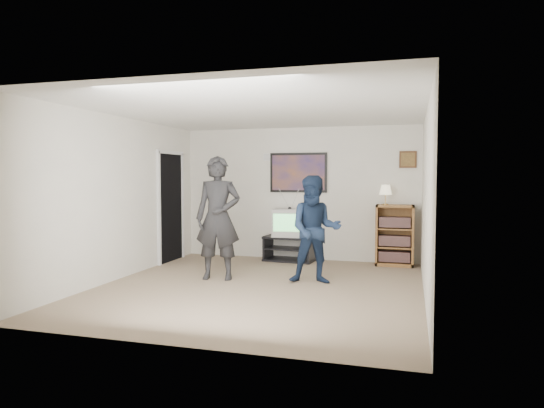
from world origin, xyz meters
The scene contains 13 objects.
room_shell centered at (0.00, 0.35, 1.25)m, with size 4.51×5.00×2.51m.
media_stand centered at (-0.11, 2.23, 0.23)m, with size 0.97×0.59×0.46m.
crt_television centered at (-0.11, 2.23, 0.72)m, with size 0.61×0.51×0.51m, color #A5A4A0, non-canonical shape.
bookshelf centered at (1.80, 2.28, 0.54)m, with size 0.66×0.37×1.08m, color brown, non-canonical shape.
table_lamp centered at (1.63, 2.26, 1.25)m, with size 0.22×0.22×0.35m, color #F5E7BA, non-canonical shape.
person_tall centered at (-0.78, 0.37, 0.94)m, with size 0.69×0.45×1.89m, color black.
person_short centered at (0.71, 0.49, 0.80)m, with size 0.78×0.60×1.59m, color #16253F.
controller_left centered at (-0.77, 0.61, 1.14)m, with size 0.03×0.11×0.03m, color white.
controller_right centered at (0.70, 0.76, 1.06)m, with size 0.04×0.12×0.04m, color white.
poster centered at (0.00, 2.48, 1.65)m, with size 1.10×0.03×0.75m, color black.
air_vent centered at (-0.55, 2.48, 1.95)m, with size 0.28×0.02×0.14m, color white.
small_picture centered at (2.00, 2.48, 1.88)m, with size 0.30×0.03×0.30m, color #4A2717.
doorway centered at (-2.23, 1.60, 1.00)m, with size 0.03×0.85×2.00m, color black.
Camera 1 is at (2.06, -6.50, 1.58)m, focal length 32.00 mm.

